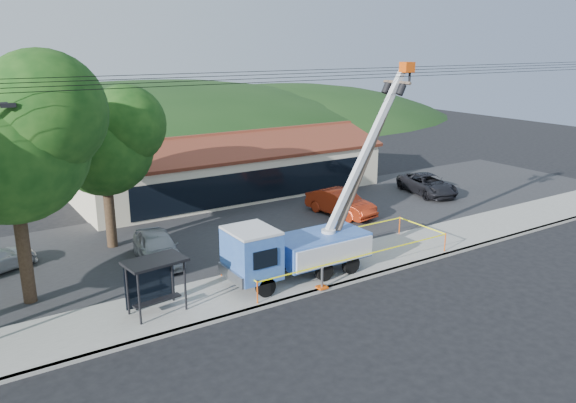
# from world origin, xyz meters

# --- Properties ---
(ground) EXTENTS (120.00, 120.00, 0.00)m
(ground) POSITION_xyz_m (0.00, 0.00, 0.00)
(ground) COLOR black
(ground) RESTS_ON ground
(curb) EXTENTS (60.00, 0.25, 0.15)m
(curb) POSITION_xyz_m (0.00, 2.10, 0.07)
(curb) COLOR gray
(curb) RESTS_ON ground
(sidewalk) EXTENTS (60.00, 4.00, 0.15)m
(sidewalk) POSITION_xyz_m (0.00, 4.00, 0.07)
(sidewalk) COLOR gray
(sidewalk) RESTS_ON ground
(parking_lot) EXTENTS (60.00, 12.00, 0.10)m
(parking_lot) POSITION_xyz_m (0.00, 12.00, 0.05)
(parking_lot) COLOR #28282B
(parking_lot) RESTS_ON ground
(strip_mall) EXTENTS (22.50, 8.53, 4.67)m
(strip_mall) POSITION_xyz_m (4.00, 19.98, 1.88)
(strip_mall) COLOR beige
(strip_mall) RESTS_ON ground
(tree_west_near) EXTENTS (7.56, 6.72, 10.80)m
(tree_west_near) POSITION_xyz_m (-12.00, 8.00, 7.52)
(tree_west_near) COLOR #332316
(tree_west_near) RESTS_ON ground
(tree_lot) EXTENTS (6.30, 5.60, 8.94)m
(tree_lot) POSITION_xyz_m (-7.00, 13.00, 6.21)
(tree_lot) COLOR #332316
(tree_lot) RESTS_ON ground
(hill_center) EXTENTS (89.60, 64.00, 32.00)m
(hill_center) POSITION_xyz_m (10.00, 55.00, 0.00)
(hill_center) COLOR #183914
(hill_center) RESTS_ON ground
(hill_east) EXTENTS (72.80, 52.00, 26.00)m
(hill_east) POSITION_xyz_m (30.00, 55.00, 0.00)
(hill_east) COLOR #183914
(hill_east) RESTS_ON ground
(utility_truck) EXTENTS (10.17, 3.85, 9.91)m
(utility_truck) POSITION_xyz_m (-0.95, 3.83, 1.73)
(utility_truck) COLOR black
(utility_truck) RESTS_ON ground
(leaning_pole) EXTENTS (5.05, 1.85, 9.81)m
(leaning_pole) POSITION_xyz_m (3.33, 3.90, 5.47)
(leaning_pole) COLOR brown
(leaning_pole) RESTS_ON ground
(bus_shelter) EXTENTS (2.57, 1.75, 2.33)m
(bus_shelter) POSITION_xyz_m (-7.73, 4.09, 1.85)
(bus_shelter) COLOR black
(bus_shelter) RESTS_ON ground
(caution_tape) EXTENTS (11.65, 3.54, 1.02)m
(caution_tape) POSITION_xyz_m (1.97, 4.13, 0.91)
(caution_tape) COLOR #EE510C
(caution_tape) RESTS_ON ground
(car_silver) EXTENTS (2.54, 4.99, 1.63)m
(car_silver) POSITION_xyz_m (-5.70, 9.38, 0.00)
(car_silver) COLOR #A5A8AC
(car_silver) RESTS_ON ground
(car_red) EXTENTS (2.52, 5.21, 1.64)m
(car_red) POSITION_xyz_m (7.26, 10.82, 0.00)
(car_red) COLOR #AA2B11
(car_red) RESTS_ON ground
(car_dark) EXTENTS (3.51, 5.73, 1.48)m
(car_dark) POSITION_xyz_m (16.00, 11.56, 0.00)
(car_dark) COLOR black
(car_dark) RESTS_ON ground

